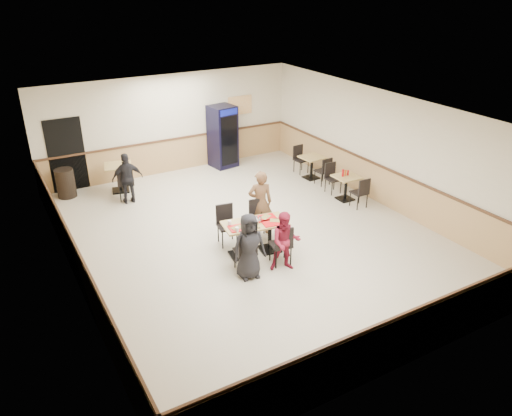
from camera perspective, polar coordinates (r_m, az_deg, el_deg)
ground at (r=11.89m, az=-0.66°, el=-3.18°), size 10.00×10.00×0.00m
room_shell at (r=14.47m, az=0.56°, el=4.69°), size 10.00×10.00×10.00m
main_table at (r=10.96m, az=-0.11°, el=-2.86°), size 1.49×0.91×0.75m
main_chairs at (r=10.96m, az=-0.35°, el=-3.01°), size 1.48×1.81×0.95m
diner_woman_left at (r=10.03m, az=-0.80°, el=-4.40°), size 0.74×0.53×1.41m
diner_woman_right at (r=10.32m, az=3.39°, el=-3.85°), size 0.78×0.70×1.31m
diner_man_opposite at (r=11.69m, az=0.48°, el=0.61°), size 0.67×0.55×1.58m
lone_diner at (r=13.77m, az=-14.46°, el=3.30°), size 0.85×0.42×1.40m
tabletop_clutter at (r=10.79m, az=-0.04°, el=-1.69°), size 1.25×0.67×0.12m
side_table_near at (r=13.82m, az=10.25°, el=2.71°), size 0.65×0.65×0.69m
side_table_near_chair_south at (r=13.45m, az=11.71°, el=1.83°), size 0.41×0.41×0.87m
side_table_near_chair_north at (r=14.22m, az=8.85°, el=3.37°), size 0.41×0.41×0.87m
side_table_far at (r=15.16m, az=6.38°, el=5.02°), size 0.68×0.68×0.69m
side_table_far_chair_south at (r=14.76m, az=7.62°, el=4.29°), size 0.43×0.43×0.87m
side_table_far_chair_north at (r=15.59m, az=5.20°, el=5.57°), size 0.43×0.43×0.87m
condiment_caddy at (r=13.72m, az=10.12°, el=3.98°), size 0.23×0.06×0.20m
back_table at (r=14.64m, az=-15.39°, el=3.79°), size 0.89×0.89×0.79m
back_table_chair_lone at (r=14.08m, az=-14.68°, el=2.90°), size 0.56×0.56×1.00m
pepsi_cooler at (r=15.96m, az=-3.82°, el=8.15°), size 0.84×0.84×1.96m
trash_bin at (r=14.77m, az=-20.93°, el=2.67°), size 0.51×0.51×0.80m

